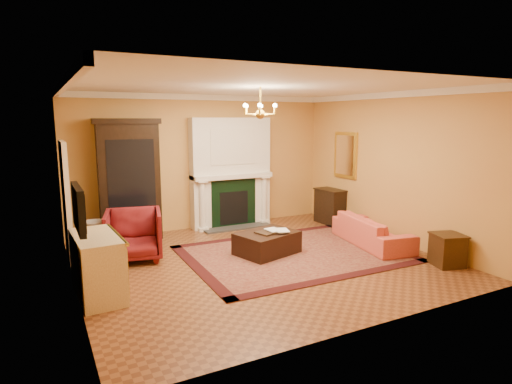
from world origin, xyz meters
TOP-DOWN VIEW (x-y plane):
  - floor at (0.00, 0.00)m, footprint 6.00×5.50m
  - ceiling at (0.00, 0.00)m, footprint 6.00×5.50m
  - wall_back at (0.00, 2.76)m, footprint 6.00×0.02m
  - wall_front at (0.00, -2.76)m, footprint 6.00×0.02m
  - wall_left at (-3.01, 0.00)m, footprint 0.02×5.50m
  - wall_right at (3.01, 0.00)m, footprint 0.02×5.50m
  - fireplace at (0.60, 2.57)m, footprint 1.90×0.70m
  - crown_molding at (0.00, 0.96)m, footprint 6.00×5.50m
  - doorway at (-2.95, 1.70)m, footprint 0.08×1.05m
  - tv_panel at (-2.95, -0.60)m, footprint 0.09×0.95m
  - gilt_mirror at (2.97, 1.40)m, footprint 0.06×0.76m
  - chandelier at (-0.00, 0.00)m, footprint 0.63×0.55m
  - oriental_rug at (0.74, 0.06)m, footprint 3.95×3.00m
  - china_cabinet at (-1.72, 2.49)m, footprint 1.22×0.62m
  - wingback_armchair at (-1.94, 1.12)m, footprint 1.12×1.08m
  - pedestal_table at (-2.54, 1.49)m, footprint 0.38×0.38m
  - commode at (-2.73, -0.28)m, footprint 0.63×1.22m
  - coral_sofa at (2.44, -0.15)m, footprint 0.91×2.02m
  - end_table at (2.72, -1.68)m, footprint 0.57×0.57m
  - console_table at (2.78, 1.67)m, footprint 0.45×0.74m
  - leather_ottoman at (0.30, 0.29)m, footprint 1.24×1.04m
  - ottoman_tray at (0.30, 0.24)m, footprint 0.50×0.44m
  - book_a at (0.29, 0.22)m, footprint 0.23×0.05m
  - book_b at (0.42, 0.18)m, footprint 0.22×0.09m
  - topiary_left at (-0.17, 2.53)m, footprint 0.16×0.16m
  - topiary_right at (1.25, 2.53)m, footprint 0.16×0.16m

SIDE VIEW (x-z plane):
  - floor at x=0.00m, z-range -0.02..0.00m
  - oriental_rug at x=0.74m, z-range 0.00..0.02m
  - leather_ottoman at x=0.30m, z-range 0.02..0.41m
  - end_table at x=2.72m, z-range 0.00..0.53m
  - coral_sofa at x=2.44m, z-range 0.00..0.76m
  - console_table at x=2.78m, z-range 0.00..0.80m
  - pedestal_table at x=-2.54m, z-range 0.06..0.74m
  - ottoman_tray at x=0.30m, z-range 0.41..0.44m
  - commode at x=-2.73m, z-range 0.00..0.89m
  - wingback_armchair at x=-1.94m, z-range 0.00..0.98m
  - book_a at x=0.29m, z-range 0.44..0.75m
  - book_b at x=0.42m, z-range 0.44..0.75m
  - doorway at x=-2.95m, z-range 0.00..2.10m
  - china_cabinet at x=-1.72m, z-range 0.00..2.38m
  - fireplace at x=0.60m, z-range -0.06..2.44m
  - tv_panel at x=-2.95m, z-range 1.06..1.64m
  - topiary_right at x=1.25m, z-range 1.25..1.67m
  - topiary_left at x=-0.17m, z-range 1.25..1.69m
  - wall_back at x=0.00m, z-range 0.00..3.00m
  - wall_front at x=0.00m, z-range 0.00..3.00m
  - wall_left at x=-3.01m, z-range 0.00..3.00m
  - wall_right at x=3.01m, z-range 0.00..3.00m
  - gilt_mirror at x=2.97m, z-range 1.12..2.17m
  - chandelier at x=0.00m, z-range 2.34..2.87m
  - crown_molding at x=0.00m, z-range 2.88..3.00m
  - ceiling at x=0.00m, z-range 3.00..3.02m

